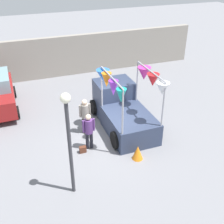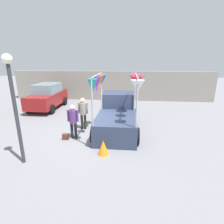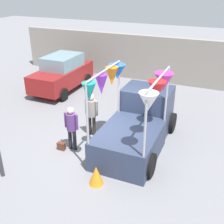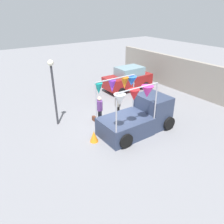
{
  "view_description": "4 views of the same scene",
  "coord_description": "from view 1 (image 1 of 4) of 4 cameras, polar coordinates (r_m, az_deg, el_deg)",
  "views": [
    {
      "loc": [
        -3.46,
        -9.81,
        7.26
      ],
      "look_at": [
        0.23,
        0.03,
        1.21
      ],
      "focal_mm": 45.0,
      "sensor_mm": 36.0,
      "label": 1
    },
    {
      "loc": [
        1.51,
        -7.95,
        3.61
      ],
      "look_at": [
        0.79,
        -0.1,
        1.22
      ],
      "focal_mm": 28.0,
      "sensor_mm": 36.0,
      "label": 2
    },
    {
      "loc": [
        3.64,
        -7.76,
        5.51
      ],
      "look_at": [
        0.37,
        -0.16,
        1.56
      ],
      "focal_mm": 45.0,
      "sensor_mm": 36.0,
      "label": 3
    },
    {
      "loc": [
        8.87,
        -6.51,
        6.28
      ],
      "look_at": [
        0.34,
        -0.57,
        1.21
      ],
      "focal_mm": 35.0,
      "sensor_mm": 36.0,
      "label": 4
    }
  ],
  "objects": [
    {
      "name": "handbag",
      "position": [
        11.74,
        -5.95,
        -7.58
      ],
      "size": [
        0.28,
        0.16,
        0.28
      ],
      "primitive_type": "cube",
      "color": "#592D1E",
      "rests_on": "ground"
    },
    {
      "name": "street_lamp",
      "position": [
        8.67,
        -8.85,
        -3.92
      ],
      "size": [
        0.32,
        0.32,
        3.78
      ],
      "color": "#333338",
      "rests_on": "ground"
    },
    {
      "name": "folded_kite_bundle_tangerine",
      "position": [
        11.31,
        5.24,
        -8.19
      ],
      "size": [
        0.48,
        0.48,
        0.6
      ],
      "primitive_type": "cone",
      "rotation": [
        0.0,
        0.0,
        1.66
      ],
      "color": "orange",
      "rests_on": "ground"
    },
    {
      "name": "vendor_truck",
      "position": [
        13.16,
        1.92,
        1.09
      ],
      "size": [
        2.57,
        4.07,
        2.97
      ],
      "color": "#2D3851",
      "rests_on": "ground"
    },
    {
      "name": "brick_boundary_wall",
      "position": [
        18.93,
        -9.13,
        11.21
      ],
      "size": [
        18.0,
        0.36,
        2.6
      ],
      "primitive_type": "cube",
      "color": "gray",
      "rests_on": "ground"
    },
    {
      "name": "person_vendor",
      "position": [
        12.46,
        -5.51,
        -0.21
      ],
      "size": [
        0.53,
        0.34,
        1.7
      ],
      "color": "#2D2823",
      "rests_on": "ground"
    },
    {
      "name": "ground_plane",
      "position": [
        12.69,
        -0.92,
        -4.98
      ],
      "size": [
        60.0,
        60.0,
        0.0
      ],
      "primitive_type": "plane",
      "color": "slate"
    },
    {
      "name": "person_customer",
      "position": [
        11.49,
        -4.75,
        -3.33
      ],
      "size": [
        0.53,
        0.34,
        1.63
      ],
      "color": "black",
      "rests_on": "ground"
    }
  ]
}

